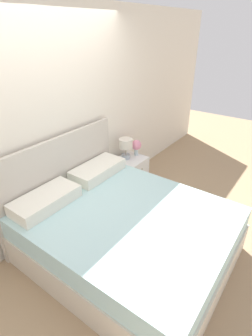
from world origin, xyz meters
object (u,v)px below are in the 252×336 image
at_px(flower_vase, 136,146).
at_px(table_lamp, 126,145).
at_px(bed, 123,230).
at_px(nightstand, 131,173).

bearing_deg(flower_vase, table_lamp, 163.77).
bearing_deg(bed, nightstand, 31.90).
bearing_deg(flower_vase, bed, -151.03).
bearing_deg(table_lamp, bed, -144.96).
xyz_separation_m(bed, flower_vase, (1.37, 0.76, 0.35)).
relative_size(bed, flower_vase, 8.33).
bearing_deg(nightstand, table_lamp, 119.49).
bearing_deg(nightstand, bed, -148.10).
height_order(table_lamp, flower_vase, table_lamp).
distance_m(bed, flower_vase, 1.60).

